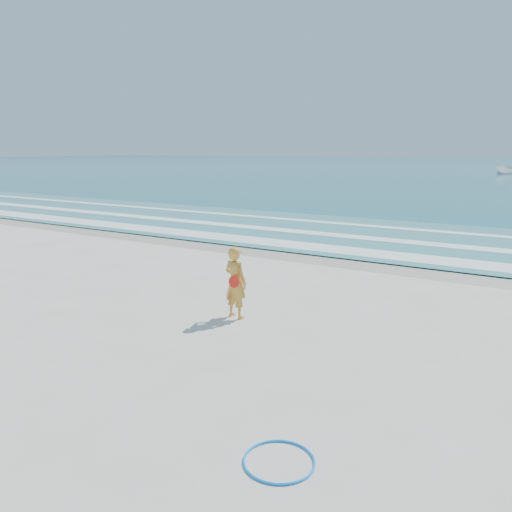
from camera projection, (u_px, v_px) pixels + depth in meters
The scene contains 9 objects.
ground at pixel (143, 341), 9.80m from camera, with size 400.00×400.00×0.00m, color silver.
wet_sand at pixel (325, 257), 17.33m from camera, with size 400.00×2.40×0.00m, color #B2A893.
shallow at pixel (372, 235), 21.51m from camera, with size 400.00×10.00×0.01m, color #59B7AD.
foam_near at pixel (339, 250), 18.41m from camera, with size 400.00×1.40×0.01m, color white.
foam_mid at pixel (365, 238), 20.84m from camera, with size 400.00×0.90×0.01m, color white.
foam_far at pixel (389, 227), 23.60m from camera, with size 400.00×0.60×0.01m, color white.
hoop at pixel (279, 461), 6.02m from camera, with size 0.89×0.89×0.03m, color #0E8AFF.
boat at pixel (510, 169), 71.73m from camera, with size 1.47×3.90×1.51m, color white.
woman at pixel (236, 282), 11.03m from camera, with size 0.65×0.49×1.62m.
Camera 1 is at (6.66, -6.75, 3.72)m, focal length 35.00 mm.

